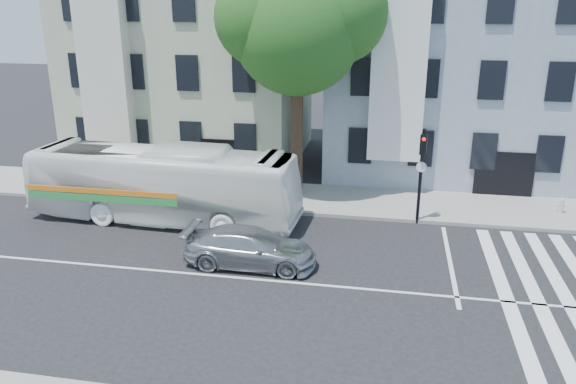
% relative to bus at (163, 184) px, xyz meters
% --- Properties ---
extents(ground, '(120.00, 120.00, 0.00)m').
position_rel_bus_xyz_m(ground, '(4.86, -4.49, -1.57)').
color(ground, black).
rests_on(ground, ground).
extents(sidewalk_far, '(80.00, 4.00, 0.15)m').
position_rel_bus_xyz_m(sidewalk_far, '(4.86, 3.51, -1.50)').
color(sidewalk_far, gray).
rests_on(sidewalk_far, ground).
extents(building_left, '(12.00, 10.00, 11.00)m').
position_rel_bus_xyz_m(building_left, '(-2.14, 10.51, 3.93)').
color(building_left, '#A1AA8F').
rests_on(building_left, ground).
extents(building_right, '(12.00, 10.00, 11.00)m').
position_rel_bus_xyz_m(building_right, '(11.86, 10.51, 3.93)').
color(building_right, gray).
rests_on(building_right, ground).
extents(street_tree, '(7.30, 5.90, 11.10)m').
position_rel_bus_xyz_m(street_tree, '(4.92, 4.24, 6.26)').
color(street_tree, '#2D2116').
rests_on(street_tree, ground).
extents(bus, '(3.18, 11.39, 3.14)m').
position_rel_bus_xyz_m(bus, '(0.00, 0.00, 0.00)').
color(bus, white).
rests_on(bus, ground).
extents(sedan, '(1.85, 4.54, 1.32)m').
position_rel_bus_xyz_m(sedan, '(4.55, -3.47, -0.91)').
color(sedan, '#ABADB2').
rests_on(sedan, ground).
extents(hedge, '(8.52, 2.22, 0.70)m').
position_rel_bus_xyz_m(hedge, '(0.06, 2.13, -1.07)').
color(hedge, '#306420').
rests_on(hedge, sidewalk_far).
extents(traffic_signal, '(0.41, 0.52, 3.95)m').
position_rel_bus_xyz_m(traffic_signal, '(10.33, 1.45, 0.98)').
color(traffic_signal, black).
rests_on(traffic_signal, ground).
extents(fire_hydrant, '(0.37, 0.21, 0.66)m').
position_rel_bus_xyz_m(fire_hydrant, '(16.33, 3.53, -1.08)').
color(fire_hydrant, beige).
rests_on(fire_hydrant, sidewalk_far).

